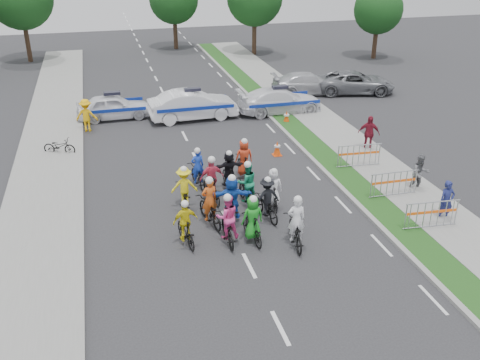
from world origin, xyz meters
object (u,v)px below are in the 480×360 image
object	(u,v)px
rider_10	(184,192)
parked_bike	(59,146)
barrier_1	(393,185)
cone_0	(277,148)
rider_13	(244,162)
barrier_0	(431,216)
rider_9	(212,184)
police_car_0	(113,107)
civilian_sedan	(308,84)
police_car_2	(280,101)
rider_7	(273,192)
spectator_2	(369,133)
rider_5	(232,202)
rider_1	(252,223)
rider_3	(186,227)
cone_1	(286,117)
police_car_1	(193,105)
civilian_suv	(355,82)
rider_2	(227,224)
rider_8	(247,188)
marshal_hiviz	(86,115)
spectator_1	(420,173)
barrier_2	(359,157)
rider_12	(198,173)
rider_4	(267,202)
rider_6	(210,208)
rider_11	(229,172)
spectator_0	(447,201)
tree_2	(378,9)
rider_0	(295,229)

from	to	relation	value
rider_10	parked_bike	distance (m)	8.30
barrier_1	cone_0	distance (m)	6.11
rider_13	barrier_0	xyz separation A→B (m)	(5.12, -5.91, -0.14)
rider_9	cone_0	xyz separation A→B (m)	(3.92, 3.75, -0.39)
police_car_0	civilian_sedan	xyz separation A→B (m)	(12.25, 1.79, -0.00)
rider_13	police_car_2	size ratio (longest dim) A/B	0.37
rider_7	cone_0	size ratio (longest dim) A/B	2.37
spectator_2	rider_5	bearing A→B (deg)	-121.32
rider_1	barrier_1	xyz separation A→B (m)	(6.20, 1.65, -0.13)
rider_3	cone_1	xyz separation A→B (m)	(7.39, 10.81, -0.31)
police_car_1	civilian_suv	bearing A→B (deg)	-80.18
rider_2	rider_8	bearing A→B (deg)	-117.54
rider_5	spectator_2	xyz separation A→B (m)	(7.92, 4.93, 0.07)
marshal_hiviz	cone_0	xyz separation A→B (m)	(8.48, -5.71, -0.52)
barrier_1	cone_1	distance (m)	9.61
rider_2	spectator_1	xyz separation A→B (m)	(8.31, 1.71, 0.11)
rider_1	barrier_2	xyz separation A→B (m)	(6.20, 4.62, -0.13)
rider_7	barrier_2	distance (m)	5.40
rider_12	rider_4	bearing A→B (deg)	112.43
rider_1	rider_6	distance (m)	1.91
rider_7	cone_0	distance (m)	5.22
rider_11	rider_13	distance (m)	1.20
spectator_0	rider_3	bearing A→B (deg)	178.16
rider_5	rider_6	distance (m)	0.82
police_car_0	police_car_2	distance (m)	9.34
police_car_2	barrier_2	size ratio (longest dim) A/B	2.44
rider_13	rider_8	bearing A→B (deg)	74.88
rider_9	cone_0	world-z (taller)	rider_9
spectator_1	tree_2	world-z (taller)	tree_2
civilian_sedan	parked_bike	xyz separation A→B (m)	(-14.98, -6.47, -0.28)
spectator_1	spectator_2	size ratio (longest dim) A/B	0.92
rider_2	spectator_0	size ratio (longest dim) A/B	1.19
rider_0	police_car_0	xyz separation A→B (m)	(-5.12, 15.01, 0.06)
police_car_2	spectator_0	world-z (taller)	spectator_0
barrier_2	rider_12	bearing A→B (deg)	179.50
rider_5	civilian_suv	bearing A→B (deg)	-120.57
barrier_0	police_car_0	bearing A→B (deg)	123.14
rider_0	civilian_suv	xyz separation A→B (m)	(10.11, 16.23, 0.07)
spectator_1	barrier_1	xyz separation A→B (m)	(-1.30, -0.27, -0.23)
cone_0	rider_13	bearing A→B (deg)	-137.40
rider_11	police_car_2	world-z (taller)	rider_11
rider_3	spectator_2	bearing A→B (deg)	-158.20
spectator_0	barrier_1	distance (m)	2.26
rider_7	rider_11	world-z (taller)	rider_11
cone_0	cone_1	bearing A→B (deg)	65.09
civilian_sedan	parked_bike	distance (m)	16.32
rider_6	rider_10	xyz separation A→B (m)	(-0.66, 1.40, 0.06)
police_car_0	civilian_sedan	bearing A→B (deg)	-83.03
civilian_sedan	marshal_hiviz	xyz separation A→B (m)	(-13.68, -3.51, 0.18)
rider_0	spectator_0	xyz separation A→B (m)	(5.81, 0.19, 0.15)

